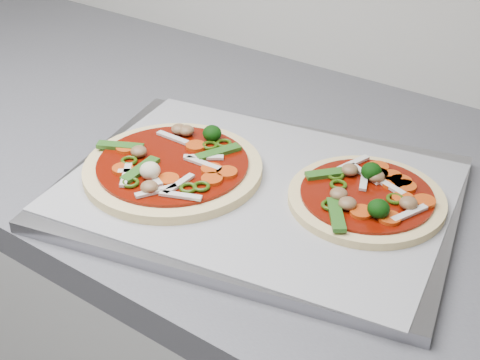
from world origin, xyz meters
The scene contains 5 objects.
countertop centered at (0.00, 1.30, 0.88)m, with size 3.60×0.60×0.04m, color slate.
baking_tray centered at (0.17, 1.22, 0.91)m, with size 0.45×0.33×0.01m, color gray.
parchment centered at (0.17, 1.22, 0.92)m, with size 0.43×0.31×0.00m, color #959499.
pizza_left centered at (0.07, 1.18, 0.93)m, with size 0.28×0.28×0.04m.
pizza_right centered at (0.29, 1.26, 0.93)m, with size 0.24×0.24×0.03m.
Camera 1 is at (0.54, 0.67, 1.34)m, focal length 50.00 mm.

